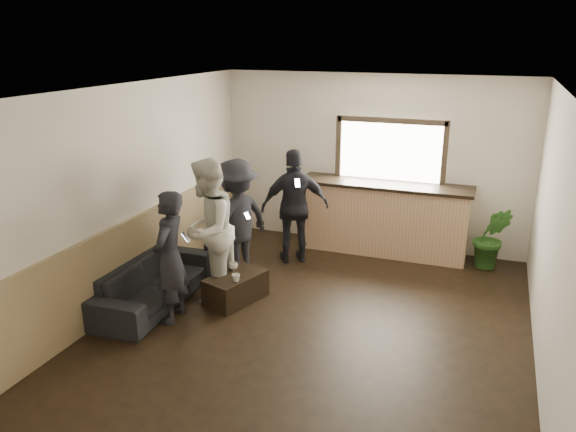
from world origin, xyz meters
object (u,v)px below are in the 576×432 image
at_px(cup_a, 233,266).
at_px(person_a, 170,257).
at_px(bar_counter, 384,214).
at_px(coffee_table, 236,288).
at_px(potted_plant, 492,237).
at_px(person_d, 295,207).
at_px(sofa, 153,282).
at_px(person_b, 208,230).
at_px(person_c, 236,220).
at_px(cup_b, 236,278).

xyz_separation_m(cup_a, person_a, (-0.40, -0.89, 0.41)).
bearing_deg(bar_counter, coffee_table, -120.68).
distance_m(bar_counter, person_a, 3.74).
distance_m(potted_plant, person_d, 2.97).
height_order(bar_counter, sofa, bar_counter).
relative_size(sofa, person_a, 1.22).
relative_size(potted_plant, person_a, 0.59).
relative_size(cup_a, person_b, 0.06).
distance_m(sofa, person_b, 0.99).
bearing_deg(bar_counter, sofa, -130.48).
distance_m(person_b, person_c, 0.74).
bearing_deg(person_c, person_a, 14.63).
height_order(cup_a, cup_b, cup_b).
relative_size(cup_a, potted_plant, 0.12).
bearing_deg(potted_plant, cup_a, -145.88).
distance_m(cup_a, person_c, 0.75).
bearing_deg(bar_counter, potted_plant, -3.67).
relative_size(potted_plant, person_d, 0.55).
xyz_separation_m(cup_a, person_b, (-0.26, -0.18, 0.54)).
distance_m(cup_b, person_d, 1.81).
bearing_deg(person_d, person_a, 42.19).
bearing_deg(cup_a, person_d, 75.30).
height_order(coffee_table, person_d, person_d).
height_order(potted_plant, person_b, person_b).
bearing_deg(cup_a, cup_b, -59.10).
relative_size(coffee_table, potted_plant, 0.85).
relative_size(bar_counter, coffee_table, 3.28).
height_order(person_a, person_b, person_b).
relative_size(sofa, coffee_table, 2.44).
bearing_deg(person_a, sofa, -130.37).
relative_size(cup_b, person_c, 0.06).
xyz_separation_m(coffee_table, cup_a, (-0.11, 0.17, 0.23)).
bearing_deg(cup_b, cup_a, 120.90).
height_order(sofa, person_d, person_d).
relative_size(person_c, person_d, 0.99).
bearing_deg(person_b, potted_plant, 116.38).
bearing_deg(potted_plant, sofa, -145.99).
bearing_deg(person_a, person_d, 153.32).
distance_m(cup_a, person_a, 1.06).
distance_m(cup_a, cup_b, 0.39).
distance_m(potted_plant, person_a, 4.75).
relative_size(sofa, person_d, 1.14).
bearing_deg(cup_a, bar_counter, 55.54).
height_order(coffee_table, person_c, person_c).
xyz_separation_m(coffee_table, person_a, (-0.51, -0.72, 0.64)).
relative_size(cup_a, person_a, 0.07).
xyz_separation_m(potted_plant, person_b, (-3.48, -2.36, 0.47)).
distance_m(bar_counter, potted_plant, 1.66).
bearing_deg(person_a, cup_b, 124.57).
xyz_separation_m(person_a, person_c, (0.19, 1.45, 0.05)).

